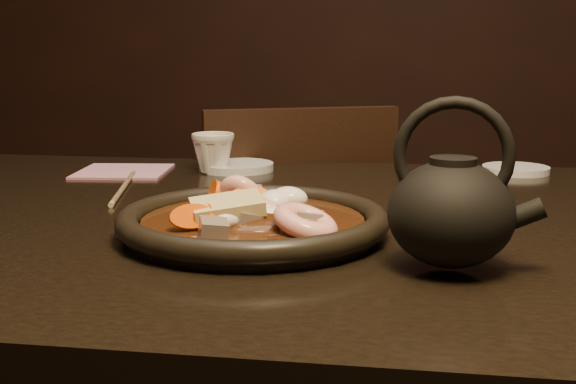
# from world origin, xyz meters

# --- Properties ---
(table) EXTENTS (1.60, 0.90, 0.75)m
(table) POSITION_xyz_m (0.00, 0.00, 0.67)
(table) COLOR black
(table) RESTS_ON floor
(chair) EXTENTS (0.53, 0.53, 0.85)m
(chair) POSITION_xyz_m (-0.14, 0.56, 0.46)
(chair) COLOR black
(chair) RESTS_ON floor
(plate) EXTENTS (0.31, 0.31, 0.03)m
(plate) POSITION_xyz_m (-0.07, -0.12, 0.77)
(plate) COLOR black
(plate) RESTS_ON table
(stirfry) EXTENTS (0.20, 0.24, 0.07)m
(stirfry) POSITION_xyz_m (-0.07, -0.12, 0.77)
(stirfry) COLOR #311709
(stirfry) RESTS_ON plate
(soy_dish) EXTENTS (0.11, 0.11, 0.02)m
(soy_dish) POSITION_xyz_m (-0.16, -0.08, 0.76)
(soy_dish) COLOR silver
(soy_dish) RESTS_ON table
(saucer_left) EXTENTS (0.13, 0.13, 0.01)m
(saucer_left) POSITION_xyz_m (-0.19, 0.33, 0.76)
(saucer_left) COLOR silver
(saucer_left) RESTS_ON table
(saucer_right) EXTENTS (0.11, 0.11, 0.01)m
(saucer_right) POSITION_xyz_m (0.30, 0.38, 0.76)
(saucer_right) COLOR silver
(saucer_right) RESTS_ON table
(tea_cup) EXTENTS (0.09, 0.09, 0.07)m
(tea_cup) POSITION_xyz_m (-0.22, 0.30, 0.79)
(tea_cup) COLOR beige
(tea_cup) RESTS_ON table
(chopsticks) EXTENTS (0.07, 0.26, 0.01)m
(chopsticks) POSITION_xyz_m (-0.32, 0.13, 0.75)
(chopsticks) COLOR tan
(chopsticks) RESTS_ON table
(napkin) EXTENTS (0.17, 0.17, 0.00)m
(napkin) POSITION_xyz_m (-0.38, 0.28, 0.75)
(napkin) COLOR #B97281
(napkin) RESTS_ON table
(teapot) EXTENTS (0.15, 0.12, 0.17)m
(teapot) POSITION_xyz_m (0.15, -0.22, 0.81)
(teapot) COLOR black
(teapot) RESTS_ON table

